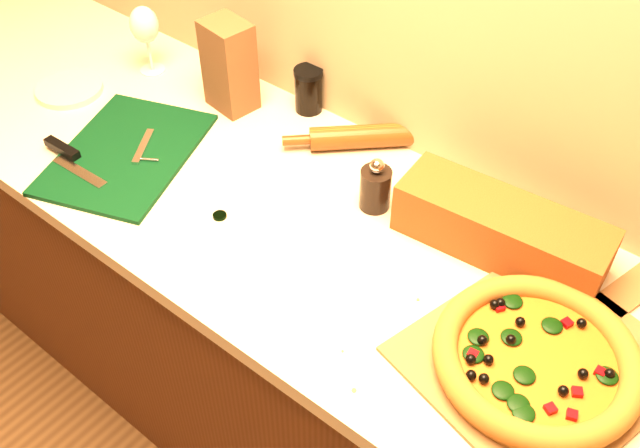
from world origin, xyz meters
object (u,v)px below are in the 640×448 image
at_px(pizza, 537,358).
at_px(dark_jar, 308,90).
at_px(pizza_peel, 545,355).
at_px(cutting_board, 124,153).
at_px(wine_glass, 145,27).
at_px(side_plate, 69,89).
at_px(pepper_grinder, 375,187).
at_px(rolling_pin, 370,136).

xyz_separation_m(pizza, dark_jar, (-0.79, 0.35, 0.03)).
height_order(pizza_peel, cutting_board, cutting_board).
height_order(wine_glass, side_plate, wine_glass).
bearing_deg(cutting_board, side_plate, 145.03).
bearing_deg(pizza, pizza_peel, 83.53).
bearing_deg(pizza_peel, pepper_grinder, 178.55).
relative_size(cutting_board, pepper_grinder, 3.75).
xyz_separation_m(rolling_pin, side_plate, (-0.73, -0.30, -0.02)).
relative_size(pizza_peel, cutting_board, 1.29).
distance_m(pizza, pepper_grinder, 0.49).
height_order(pizza_peel, pizza, pizza).
bearing_deg(rolling_pin, side_plate, -157.59).
bearing_deg(rolling_pin, pepper_grinder, -51.00).
relative_size(pizza_peel, pizza, 1.70).
distance_m(pizza_peel, pepper_grinder, 0.48).
bearing_deg(dark_jar, pizza, -23.87).
height_order(pizza_peel, pepper_grinder, pepper_grinder).
bearing_deg(cutting_board, rolling_pin, 22.27).
xyz_separation_m(dark_jar, side_plate, (-0.53, -0.33, -0.05)).
relative_size(pizza, pepper_grinder, 2.84).
bearing_deg(rolling_pin, pizza_peel, -26.09).
xyz_separation_m(pizza_peel, side_plate, (-1.33, -0.01, 0.00)).
relative_size(cutting_board, wine_glass, 2.56).
xyz_separation_m(pepper_grinder, side_plate, (-0.86, -0.14, -0.04)).
bearing_deg(dark_jar, rolling_pin, -6.71).
bearing_deg(rolling_pin, cutting_board, -137.56).
height_order(pizza_peel, rolling_pin, rolling_pin).
relative_size(pizza, side_plate, 2.10).
xyz_separation_m(pizza, cutting_board, (-1.01, -0.06, -0.03)).
distance_m(pepper_grinder, rolling_pin, 0.21).
xyz_separation_m(pizza_peel, wine_glass, (-1.24, 0.19, 0.13)).
bearing_deg(side_plate, pepper_grinder, 9.35).
bearing_deg(side_plate, pizza_peel, 0.55).
xyz_separation_m(cutting_board, dark_jar, (0.22, 0.41, 0.05)).
bearing_deg(pepper_grinder, dark_jar, 151.09).
bearing_deg(rolling_pin, pizza, -29.04).
relative_size(pizza_peel, dark_jar, 5.28).
distance_m(rolling_pin, side_plate, 0.80).
relative_size(wine_glass, side_plate, 1.09).
height_order(rolling_pin, wine_glass, wine_glass).
relative_size(pepper_grinder, dark_jar, 1.09).
bearing_deg(cutting_board, pizza_peel, -14.79).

